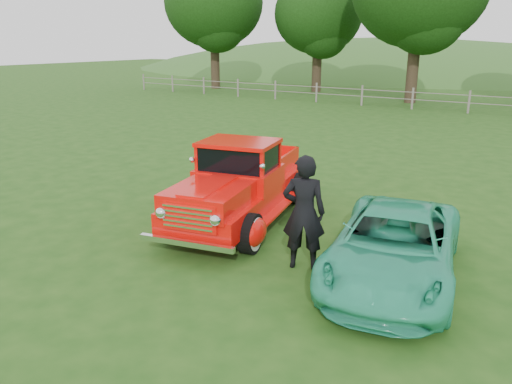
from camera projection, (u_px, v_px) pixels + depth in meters
The scene contains 8 objects.
ground at pixel (220, 257), 9.02m from camera, with size 140.00×140.00×0.00m, color #1E4913.
distant_hills at pixel (490, 112), 60.17m from camera, with size 116.00×60.00×18.00m.
fence_line at pixel (469, 102), 26.49m from camera, with size 48.00×0.12×1.20m.
tree_far_west at pixel (214, 3), 38.39m from camera, with size 7.60×7.60×9.93m.
tree_mid_west at pixel (319, 14), 36.10m from camera, with size 6.40×6.40×8.46m.
red_pickup at pixel (240, 185), 10.64m from camera, with size 2.97×5.24×1.78m.
teal_sedan at pixel (394, 246), 8.07m from camera, with size 1.92×4.16×1.16m, color #2CB083.
man at pixel (304, 213), 8.37m from camera, with size 0.73×0.48×1.99m, color black.
Camera 1 is at (5.05, -6.59, 3.78)m, focal length 35.00 mm.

